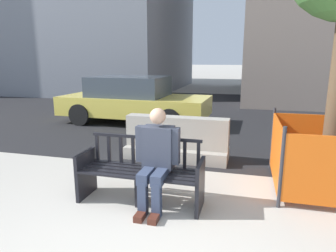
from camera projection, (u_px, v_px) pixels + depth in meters
street_asphalt at (219, 112)px, 11.00m from camera, size 120.00×12.00×0.01m
street_bench at (141, 174)px, 4.06m from camera, size 1.69×0.54×0.88m
seated_person at (156, 157)px, 3.88m from camera, size 0.58×0.72×1.31m
jersey_barrier_centre at (177, 142)px, 5.86m from camera, size 2.01×0.72×0.84m
construction_fence at (330, 155)px, 4.39m from camera, size 1.55×1.55×1.10m
car_taxi_near at (133, 100)px, 9.17m from camera, size 4.55×2.13×1.41m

